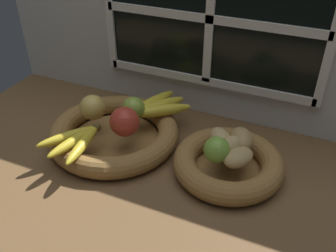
{
  "coord_description": "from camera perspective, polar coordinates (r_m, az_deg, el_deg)",
  "views": [
    {
      "loc": [
        29.75,
        -69.66,
        64.46
      ],
      "look_at": [
        -2.15,
        3.56,
        9.82
      ],
      "focal_mm": 39.92,
      "sensor_mm": 36.0,
      "label": 1
    }
  ],
  "objects": [
    {
      "name": "ground_plane",
      "position": [
        1.0,
        0.31,
        -6.67
      ],
      "size": [
        140.0,
        90.0,
        3.0
      ],
      "primitive_type": "cube",
      "color": "brown"
    },
    {
      "name": "back_wall",
      "position": [
        1.1,
        6.71,
        14.74
      ],
      "size": [
        140.0,
        4.6,
        55.0
      ],
      "color": "silver",
      "rests_on": "ground_plane"
    },
    {
      "name": "fruit_bowl_left",
      "position": [
        1.07,
        -8.21,
        -1.11
      ],
      "size": [
        36.8,
        36.8,
        5.82
      ],
      "color": "olive",
      "rests_on": "ground_plane"
    },
    {
      "name": "fruit_bowl_right",
      "position": [
        0.97,
        9.14,
        -5.69
      ],
      "size": [
        28.21,
        28.21,
        5.82
      ],
      "color": "olive",
      "rests_on": "ground_plane"
    },
    {
      "name": "apple_green_back",
      "position": [
        1.06,
        -5.29,
        2.73
      ],
      "size": [
        6.55,
        6.55,
        6.55
      ],
      "primitive_type": "sphere",
      "color": "#8CAD3D",
      "rests_on": "fruit_bowl_left"
    },
    {
      "name": "apple_golden_left",
      "position": [
        1.07,
        -11.44,
        2.78
      ],
      "size": [
        7.27,
        7.27,
        7.27
      ],
      "primitive_type": "sphere",
      "color": "#DBB756",
      "rests_on": "fruit_bowl_left"
    },
    {
      "name": "apple_red_right",
      "position": [
        0.99,
        -6.66,
        0.65
      ],
      "size": [
        7.98,
        7.98,
        7.98
      ],
      "primitive_type": "sphere",
      "color": "#B73828",
      "rests_on": "fruit_bowl_left"
    },
    {
      "name": "banana_bunch_front",
      "position": [
        0.99,
        -13.98,
        -2.14
      ],
      "size": [
        13.71,
        17.73,
        2.7
      ],
      "color": "gold",
      "rests_on": "fruit_bowl_left"
    },
    {
      "name": "banana_bunch_back",
      "position": [
        1.09,
        -1.93,
        2.93
      ],
      "size": [
        16.85,
        19.13,
        3.34
      ],
      "color": "yellow",
      "rests_on": "fruit_bowl_left"
    },
    {
      "name": "potato_small",
      "position": [
        0.91,
        10.69,
        -4.74
      ],
      "size": [
        9.01,
        10.01,
        4.15
      ],
      "primitive_type": "ellipsoid",
      "rotation": [
        0.0,
        0.0,
        4.19
      ],
      "color": "tan",
      "rests_on": "fruit_bowl_right"
    },
    {
      "name": "potato_oblong",
      "position": [
        0.96,
        7.97,
        -1.9
      ],
      "size": [
        8.85,
        9.68,
        4.43
      ],
      "primitive_type": "ellipsoid",
      "rotation": [
        0.0,
        0.0,
        5.31
      ],
      "color": "tan",
      "rests_on": "fruit_bowl_right"
    },
    {
      "name": "potato_back",
      "position": [
        0.96,
        11.13,
        -1.99
      ],
      "size": [
        8.59,
        9.96,
        5.0
      ],
      "primitive_type": "ellipsoid",
      "rotation": [
        0.0,
        0.0,
        5.12
      ],
      "color": "#A38451",
      "rests_on": "fruit_bowl_right"
    },
    {
      "name": "potato_large",
      "position": [
        0.93,
        9.45,
        -3.05
      ],
      "size": [
        7.45,
        8.25,
        5.07
      ],
      "primitive_type": "ellipsoid",
      "rotation": [
        0.0,
        0.0,
        1.12
      ],
      "color": "tan",
      "rests_on": "fruit_bowl_right"
    },
    {
      "name": "lime_near",
      "position": [
        0.91,
        7.46,
        -3.59
      ],
      "size": [
        6.52,
        6.52,
        6.52
      ],
      "primitive_type": "sphere",
      "color": "#7AAD3D",
      "rests_on": "fruit_bowl_right"
    }
  ]
}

